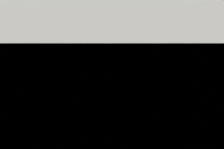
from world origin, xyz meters
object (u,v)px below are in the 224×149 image
Objects in this scene: pedestrian at (75,69)px; fire_hydrant at (79,83)px; moving_hatchback at (140,70)px; sign_post at (49,70)px.

fire_hydrant is at bearing 154.47° from pedestrian.
pedestrian is at bearing 35.97° from moving_hatchback.
moving_hatchback is at bearing -144.03° from pedestrian.
moving_hatchback is 3.93m from pedestrian.
pedestrian is 2.06m from sign_post.
fire_hydrant is (2.45, 2.66, -0.63)m from moving_hatchback.
fire_hydrant is 0.99m from pedestrian.
pedestrian is (0.73, -0.35, 0.56)m from fire_hydrant.
moving_hatchback is 3.67m from fire_hydrant.
sign_post is at bearing 98.08° from pedestrian.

